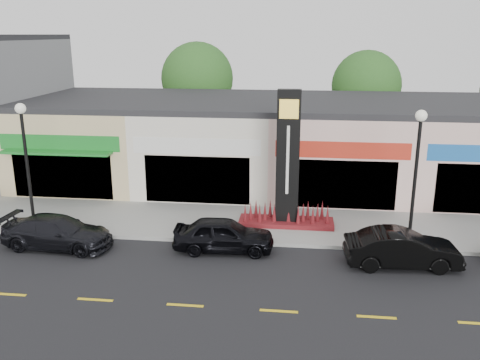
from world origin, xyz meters
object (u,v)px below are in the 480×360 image
Objects in this scene: car_black_sedan at (224,235)px; car_dark_sedan at (58,232)px; lamp_west_near at (26,154)px; pylon_sign at (287,179)px; lamp_east_near at (416,165)px; car_black_conv at (402,249)px.

car_dark_sedan is at bearing 91.29° from car_black_sedan.
pylon_sign reaches higher than lamp_west_near.
car_dark_sedan is 6.74m from car_black_sedan.
car_dark_sedan is at bearing -160.22° from pylon_sign.
lamp_west_near is 11.19m from pylon_sign.
lamp_east_near is 14.49m from car_dark_sedan.
car_black_conv is at bearing -6.42° from lamp_west_near.
pylon_sign is at bearing -66.59° from car_dark_sedan.
pylon_sign reaches higher than lamp_east_near.
lamp_east_near is 5.42m from pylon_sign.
lamp_west_near and lamp_east_near have the same top height.
pylon_sign is at bearing 161.25° from lamp_east_near.
pylon_sign is (-5.00, 1.70, -1.20)m from lamp_east_near.
lamp_west_near is 9.11m from car_black_sedan.
car_black_sedan is (6.73, 0.47, 0.03)m from car_dark_sedan.
lamp_west_near is 1.00× the size of lamp_east_near.
lamp_west_near reaches higher than car_dark_sedan.
pylon_sign reaches higher than car_dark_sedan.
car_black_sedan is (8.60, -1.12, -2.80)m from lamp_west_near.
car_black_conv is at bearing -86.99° from car_dark_sedan.
car_dark_sedan is at bearing -173.60° from lamp_east_near.
pylon_sign reaches higher than car_black_sedan.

